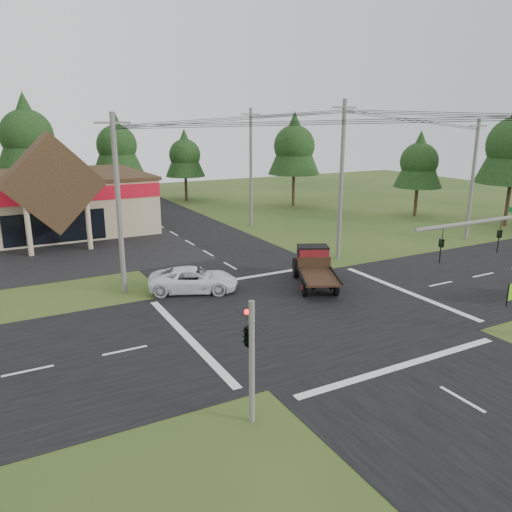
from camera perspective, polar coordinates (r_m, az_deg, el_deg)
ground at (r=27.31m, az=6.15°, el=-6.38°), size 120.00×120.00×0.00m
road_ns at (r=27.30m, az=6.15°, el=-6.36°), size 12.00×120.00×0.02m
road_ew at (r=27.30m, az=6.15°, el=-6.35°), size 120.00×12.00×0.02m
parking_apron at (r=41.08m, az=-26.66°, el=-0.53°), size 28.00×14.00×0.02m
traffic_signal_corner at (r=16.56m, az=-0.78°, el=-7.81°), size 0.53×2.48×4.40m
utility_pole_nw at (r=29.93m, az=-15.45°, el=5.79°), size 2.00×0.30×10.50m
utility_pole_ne at (r=36.83m, az=9.73°, el=8.57°), size 2.00×0.30×11.50m
utility_pole_far at (r=46.79m, az=23.51°, el=8.11°), size 2.00×0.30×10.20m
utility_pole_n at (r=48.60m, az=-0.58°, el=10.16°), size 2.00×0.30×11.20m
tree_row_c at (r=62.03m, az=-24.76°, el=12.66°), size 7.28×7.28×13.13m
tree_row_d at (r=64.56m, az=-15.65°, el=12.31°), size 6.16×6.16×11.11m
tree_row_e at (r=65.01m, az=-8.14°, el=11.54°), size 5.04×5.04×9.09m
tree_side_ne at (r=60.42m, az=4.40°, el=12.66°), size 6.16×6.16×11.11m
tree_side_e_near at (r=56.28m, az=18.17°, el=10.41°), size 5.04×5.04×9.09m
antique_flatbed_truck at (r=31.01m, az=6.82°, el=-1.41°), size 4.40×6.09×2.39m
white_pickup at (r=30.34m, az=-7.16°, el=-2.70°), size 5.85×4.40×1.48m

